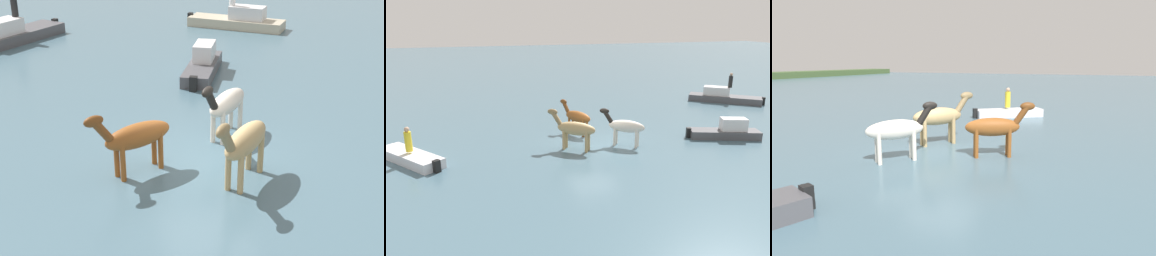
# 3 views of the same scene
# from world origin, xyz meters

# --- Properties ---
(ground_plane) EXTENTS (161.13, 161.13, 0.00)m
(ground_plane) POSITION_xyz_m (0.00, 0.00, 0.00)
(ground_plane) COLOR #476675
(horse_dark_mare) EXTENTS (2.32, 2.02, 2.08)m
(horse_dark_mare) POSITION_xyz_m (1.31, 0.68, 1.14)
(horse_dark_mare) COLOR tan
(horse_dark_mare) RESTS_ON ground_plane
(horse_lead) EXTENTS (1.49, 2.36, 1.92)m
(horse_lead) POSITION_xyz_m (0.35, -1.94, 1.06)
(horse_lead) COLOR brown
(horse_lead) RESTS_ON ground_plane
(horse_rear_stallion) EXTENTS (2.18, 1.93, 1.96)m
(horse_rear_stallion) POSITION_xyz_m (-1.44, 0.88, 1.08)
(horse_rear_stallion) COLOR silver
(horse_rear_stallion) RESTS_ON ground_plane
(boat_tender_starboard) EXTENTS (3.31, 3.92, 0.72)m
(boat_tender_starboard) POSITION_xyz_m (9.26, 0.02, 0.16)
(boat_tender_starboard) COLOR silver
(boat_tender_starboard) RESTS_ON ground_plane
(person_boatman_standing) EXTENTS (0.32, 0.32, 1.19)m
(person_boatman_standing) POSITION_xyz_m (9.27, 0.07, 1.12)
(person_boatman_standing) COLOR yellow
(person_boatman_standing) RESTS_ON boat_tender_starboard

